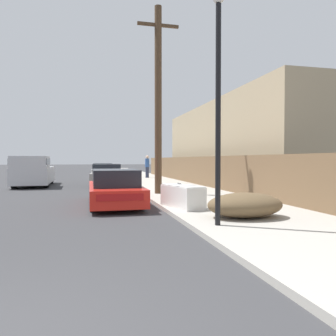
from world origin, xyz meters
name	(u,v)px	position (x,y,z in m)	size (l,w,h in m)	color
sidewalk_curb	(144,179)	(5.30, 23.50, 0.06)	(4.20, 63.00, 0.12)	#ADA89E
discarded_fridge	(182,196)	(3.76, 7.07, 0.46)	(1.04, 1.80, 0.70)	white
parked_sports_car_red	(115,189)	(1.84, 8.92, 0.57)	(1.72, 4.74, 1.25)	red
car_parked_mid	(107,175)	(2.01, 17.63, 0.63)	(2.07, 4.44, 1.32)	gray
car_parked_far	(103,171)	(2.15, 26.71, 0.60)	(2.08, 4.55, 1.28)	silver
pickup_truck	(33,171)	(-2.26, 18.13, 0.89)	(2.14, 5.38, 1.78)	silver
utility_pole	(158,98)	(3.89, 11.32, 4.25)	(1.80, 0.31, 8.05)	#4C3826
street_lamp	(218,92)	(3.77, 4.25, 3.08)	(0.26, 0.26, 5.16)	black
brush_pile	(245,205)	(4.82, 5.01, 0.43)	(1.97, 1.34, 0.63)	brown
wooden_fence	(206,171)	(7.25, 14.42, 0.94)	(0.08, 32.78, 1.64)	brown
building_right_house	(250,145)	(11.06, 16.76, 2.55)	(6.00, 16.92, 5.10)	tan
pedestrian	(147,166)	(5.56, 23.68, 1.06)	(0.34, 0.34, 1.81)	#282D42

